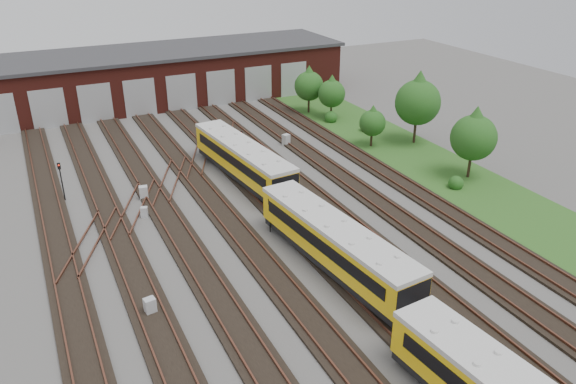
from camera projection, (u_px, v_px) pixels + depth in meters
name	position (u px, v px, depth m)	size (l,w,h in m)	color
ground	(279.00, 245.00, 39.50)	(120.00, 120.00, 0.00)	#464441
track_network	(274.00, 241.00, 39.87)	(30.40, 70.00, 0.33)	black
maintenance_shed	(144.00, 76.00, 70.59)	(51.00, 12.50, 6.35)	#571C15
grass_verge	(411.00, 154.00, 55.12)	(8.00, 55.00, 0.05)	#25501A
metro_train	(335.00, 244.00, 36.06)	(4.00, 46.62, 2.98)	black
signal_mast_0	(61.00, 177.00, 45.13)	(0.26, 0.24, 3.28)	black
signal_mast_1	(203.00, 138.00, 54.10)	(0.27, 0.26, 2.85)	black
signal_mast_2	(242.00, 142.00, 53.01)	(0.26, 0.25, 2.94)	black
signal_mast_3	(270.00, 211.00, 40.50)	(0.24, 0.23, 2.71)	black
relay_cabinet_0	(150.00, 306.00, 32.31)	(0.63, 0.53, 1.05)	#B4B6BA
relay_cabinet_1	(144.00, 212.00, 43.15)	(0.51, 0.43, 0.85)	#B4B6BA
relay_cabinet_2	(144.00, 193.00, 45.97)	(0.68, 0.57, 1.13)	#B4B6BA
relay_cabinet_3	(290.00, 170.00, 50.32)	(0.62, 0.52, 1.03)	#B4B6BA
relay_cabinet_4	(286.00, 140.00, 57.31)	(0.69, 0.57, 1.14)	#B4B6BA
tree_0	(309.00, 83.00, 66.01)	(3.45, 3.45, 5.71)	black
tree_1	(332.00, 90.00, 64.12)	(3.13, 3.13, 5.18)	black
tree_2	(418.00, 97.00, 56.07)	(4.57, 4.57, 7.57)	black
tree_3	(373.00, 120.00, 56.05)	(2.64, 2.64, 4.37)	black
tree_4	(474.00, 132.00, 48.35)	(3.99, 3.99, 6.61)	black
bush_0	(456.00, 181.00, 47.85)	(1.30, 1.30, 1.30)	#1F4A15
bush_1	(331.00, 116.00, 64.07)	(1.45, 1.45, 1.45)	#1F4A15
bush_2	(367.00, 125.00, 61.15)	(1.39, 1.39, 1.39)	#1F4A15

